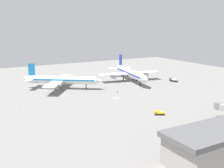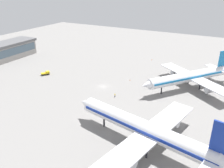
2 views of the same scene
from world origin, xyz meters
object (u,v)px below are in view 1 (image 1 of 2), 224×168
at_px(airplane_at_gate, 61,80).
at_px(ground_crew_worker, 117,91).
at_px(safety_cone_mid_apron, 202,89).
at_px(pushback_tractor, 159,113).
at_px(safety_cone_near_gate, 20,108).
at_px(fuel_truck, 174,80).
at_px(safety_cone_far_side, 88,97).
at_px(airplane_taxiing, 130,73).

distance_m(airplane_at_gate, ground_crew_worker, 37.11).
bearing_deg(safety_cone_mid_apron, pushback_tractor, -155.24).
height_order(airplane_at_gate, safety_cone_near_gate, airplane_at_gate).
relative_size(ground_crew_worker, safety_cone_mid_apron, 2.78).
xyz_separation_m(airplane_at_gate, fuel_truck, (77.03, -19.11, -4.41)).
height_order(safety_cone_near_gate, safety_cone_far_side, same).
height_order(airplane_at_gate, safety_cone_far_side, airplane_at_gate).
bearing_deg(ground_crew_worker, airplane_at_gate, 49.65).
bearing_deg(safety_cone_mid_apron, airplane_taxiing, 120.18).
height_order(fuel_truck, safety_cone_far_side, fuel_truck).
distance_m(ground_crew_worker, safety_cone_near_gate, 58.21).
height_order(airplane_taxiing, pushback_tractor, airplane_taxiing).
bearing_deg(ground_crew_worker, fuel_truck, -76.40).
xyz_separation_m(fuel_truck, safety_cone_mid_apron, (-0.58, -26.83, -1.09)).
xyz_separation_m(airplane_taxiing, ground_crew_worker, (-25.45, -24.10, -5.33)).
distance_m(fuel_truck, ground_crew_worker, 51.93).
xyz_separation_m(pushback_tractor, safety_cone_near_gate, (-52.45, 41.65, -0.67)).
bearing_deg(pushback_tractor, safety_cone_near_gate, -4.61).
relative_size(pushback_tractor, safety_cone_near_gate, 7.85).
relative_size(airplane_taxiing, safety_cone_near_gate, 92.49).
relative_size(airplane_at_gate, pushback_tractor, 9.45).
height_order(pushback_tractor, safety_cone_mid_apron, pushback_tractor).
distance_m(airplane_at_gate, airplane_taxiing, 51.12).
relative_size(airplane_at_gate, fuel_truck, 6.79).
bearing_deg(pushback_tractor, airplane_taxiing, -80.20).
bearing_deg(airplane_taxiing, fuel_truck, 68.67).
relative_size(pushback_tractor, safety_cone_mid_apron, 7.85).
relative_size(safety_cone_near_gate, safety_cone_mid_apron, 1.00).
relative_size(fuel_truck, safety_cone_mid_apron, 10.93).
bearing_deg(safety_cone_far_side, ground_crew_worker, 5.47).
bearing_deg(fuel_truck, safety_cone_mid_apron, 166.98).
distance_m(ground_crew_worker, safety_cone_mid_apron, 54.47).
bearing_deg(safety_cone_far_side, pushback_tractor, -71.53).
xyz_separation_m(safety_cone_mid_apron, safety_cone_far_side, (-71.05, 17.61, 0.00)).
relative_size(airplane_at_gate, airplane_taxiing, 0.80).
distance_m(airplane_at_gate, fuel_truck, 79.48).
bearing_deg(safety_cone_near_gate, fuel_truck, 5.85).
relative_size(airplane_at_gate, safety_cone_far_side, 74.22).
bearing_deg(ground_crew_worker, airplane_taxiing, -41.04).
bearing_deg(airplane_at_gate, fuel_truck, 22.62).
bearing_deg(airplane_taxiing, airplane_at_gate, -80.99).
bearing_deg(pushback_tractor, ground_crew_worker, -63.20).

